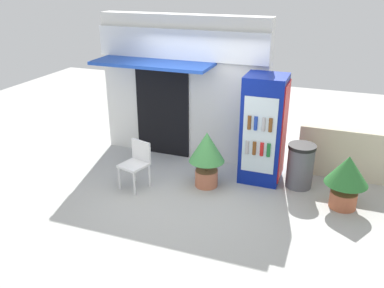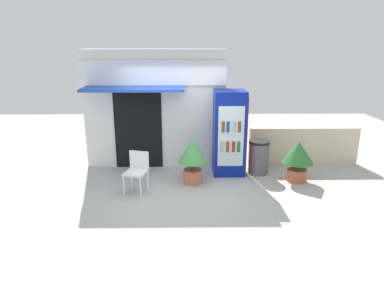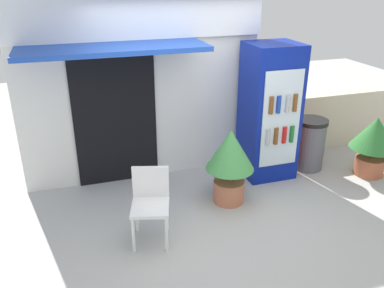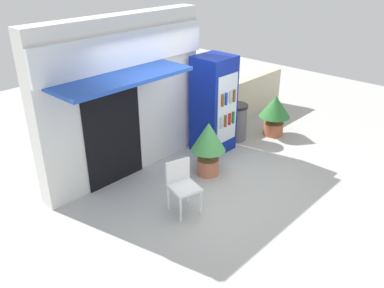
# 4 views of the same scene
# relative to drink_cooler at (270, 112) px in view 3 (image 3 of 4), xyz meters

# --- Properties ---
(ground) EXTENTS (16.00, 16.00, 0.00)m
(ground) POSITION_rel_drink_cooler_xyz_m (-1.23, -1.01, -0.98)
(ground) COLOR #B2B2AD
(storefront_building) EXTENTS (3.40, 1.16, 2.84)m
(storefront_building) POSITION_rel_drink_cooler_xyz_m (-1.78, 0.58, 0.49)
(storefront_building) COLOR silver
(storefront_building) RESTS_ON ground
(drink_cooler) EXTENTS (0.73, 0.73, 1.96)m
(drink_cooler) POSITION_rel_drink_cooler_xyz_m (0.00, 0.00, 0.00)
(drink_cooler) COLOR navy
(drink_cooler) RESTS_ON ground
(plastic_chair) EXTENTS (0.52, 0.54, 0.84)m
(plastic_chair) POSITION_rel_drink_cooler_xyz_m (-2.01, -1.05, -0.48)
(plastic_chair) COLOR white
(plastic_chair) RESTS_ON ground
(potted_plant_near_shop) EXTENTS (0.63, 0.63, 1.02)m
(potted_plant_near_shop) POSITION_rel_drink_cooler_xyz_m (-0.86, -0.60, -0.34)
(potted_plant_near_shop) COLOR #BC6B4C
(potted_plant_near_shop) RESTS_ON ground
(potted_plant_curbside) EXTENTS (0.68, 0.68, 0.91)m
(potted_plant_curbside) POSITION_rel_drink_cooler_xyz_m (1.47, -0.53, -0.41)
(potted_plant_curbside) COLOR #AD5B3D
(potted_plant_curbside) RESTS_ON ground
(trash_bin) EXTENTS (0.48, 0.48, 0.80)m
(trash_bin) POSITION_rel_drink_cooler_xyz_m (0.70, -0.05, -0.58)
(trash_bin) COLOR #595960
(trash_bin) RESTS_ON ground
(stone_boundary_wall) EXTENTS (2.72, 0.24, 0.95)m
(stone_boundary_wall) POSITION_rel_drink_cooler_xyz_m (1.95, 0.61, -0.50)
(stone_boundary_wall) COLOR beige
(stone_boundary_wall) RESTS_ON ground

